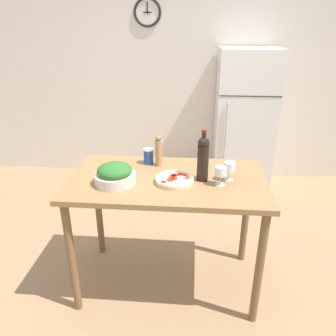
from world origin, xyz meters
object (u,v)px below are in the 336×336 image
at_px(wine_glass_near, 221,172).
at_px(pepper_mill, 159,151).
at_px(homemade_pizza, 175,180).
at_px(salt_canister, 149,156).
at_px(refrigerator, 244,122).
at_px(salad_bowl, 115,174).
at_px(wine_bottle, 203,158).
at_px(wine_glass_far, 229,168).

distance_m(wine_glass_near, pepper_mill, 0.54).
bearing_deg(homemade_pizza, wine_glass_near, -3.49).
bearing_deg(homemade_pizza, salt_canister, 125.53).
height_order(refrigerator, homemade_pizza, refrigerator).
xyz_separation_m(salad_bowl, salt_canister, (0.18, 0.36, -0.00)).
distance_m(pepper_mill, salad_bowl, 0.42).
distance_m(wine_bottle, wine_glass_far, 0.20).
bearing_deg(salad_bowl, wine_glass_far, 7.98).
bearing_deg(salt_canister, salad_bowl, -116.54).
bearing_deg(salt_canister, wine_bottle, -32.04).
distance_m(salad_bowl, salt_canister, 0.40).
bearing_deg(refrigerator, wine_glass_near, -102.04).
bearing_deg(homemade_pizza, salad_bowl, -173.43).
relative_size(homemade_pizza, salt_canister, 2.19).
bearing_deg(salad_bowl, salt_canister, 63.46).
xyz_separation_m(wine_bottle, wine_glass_far, (0.18, 0.01, -0.07)).
bearing_deg(wine_glass_far, salt_canister, 157.18).
distance_m(wine_bottle, homemade_pizza, 0.25).
bearing_deg(wine_glass_near, salt_canister, 148.06).
height_order(homemade_pizza, salt_canister, salt_canister).
relative_size(refrigerator, wine_glass_near, 12.55).
xyz_separation_m(refrigerator, wine_glass_near, (-0.41, -1.91, 0.18)).
bearing_deg(refrigerator, wine_glass_far, -100.64).
bearing_deg(pepper_mill, salt_canister, 157.39).
xyz_separation_m(wine_bottle, wine_glass_near, (0.12, -0.07, -0.07)).
distance_m(homemade_pizza, salt_canister, 0.39).
xyz_separation_m(homemade_pizza, salt_canister, (-0.22, 0.31, 0.04)).
bearing_deg(salad_bowl, wine_bottle, 9.68).
xyz_separation_m(wine_glass_near, pepper_mill, (-0.45, 0.30, 0.02)).
bearing_deg(salad_bowl, pepper_mill, 51.04).
relative_size(wine_glass_near, salt_canister, 1.11).
height_order(refrigerator, pepper_mill, refrigerator).
bearing_deg(wine_glass_near, homemade_pizza, 176.51).
xyz_separation_m(refrigerator, salad_bowl, (-1.12, -1.93, 0.15)).
relative_size(wine_glass_near, wine_glass_far, 1.00).
relative_size(wine_glass_near, homemade_pizza, 0.51).
relative_size(refrigerator, wine_bottle, 4.67).
height_order(wine_bottle, salad_bowl, wine_bottle).
relative_size(pepper_mill, salad_bowl, 0.87).
relative_size(pepper_mill, salt_canister, 1.98).
distance_m(wine_glass_near, salad_bowl, 0.71).
height_order(wine_bottle, wine_glass_far, wine_bottle).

